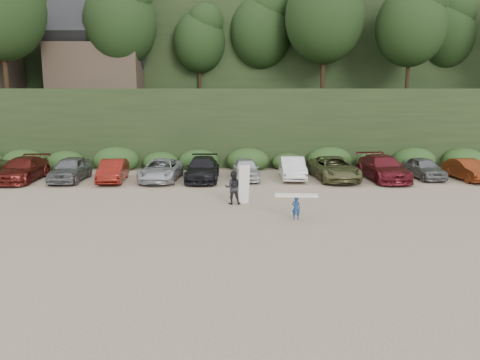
{
  "coord_description": "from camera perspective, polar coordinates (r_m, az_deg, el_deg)",
  "views": [
    {
      "loc": [
        0.1,
        -20.45,
        5.67
      ],
      "look_at": [
        0.59,
        3.0,
        1.3
      ],
      "focal_mm": 35.0,
      "sensor_mm": 36.0,
      "label": 1
    }
  ],
  "objects": [
    {
      "name": "parked_cars",
      "position": [
        30.98,
        -7.94,
        1.31
      ],
      "size": [
        39.4,
        5.88,
        1.61
      ],
      "color": "#9A9A9E",
      "rests_on": "ground"
    },
    {
      "name": "adult_surfer",
      "position": [
        24.12,
        -0.74,
        -0.9
      ],
      "size": [
        1.31,
        0.68,
        2.04
      ],
      "color": "black",
      "rests_on": "ground"
    },
    {
      "name": "hillside_backdrop",
      "position": [
        56.65,
        -1.63,
        16.18
      ],
      "size": [
        90.0,
        41.5,
        28.0
      ],
      "color": "black",
      "rests_on": "ground"
    },
    {
      "name": "child_surfer",
      "position": [
        21.36,
        6.87,
        -2.73
      ],
      "size": [
        1.97,
        0.69,
        1.16
      ],
      "color": "navy",
      "rests_on": "ground"
    },
    {
      "name": "ground",
      "position": [
        21.22,
        -1.43,
        -4.95
      ],
      "size": [
        120.0,
        120.0,
        0.0
      ],
      "primitive_type": "plane",
      "color": "tan",
      "rests_on": "ground"
    }
  ]
}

